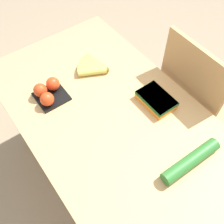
# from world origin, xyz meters

# --- Properties ---
(ground_plane) EXTENTS (12.00, 12.00, 0.00)m
(ground_plane) POSITION_xyz_m (0.00, 0.00, 0.00)
(ground_plane) COLOR gray
(dining_table) EXTENTS (1.34, 0.76, 0.77)m
(dining_table) POSITION_xyz_m (0.00, 0.00, 0.65)
(dining_table) COLOR tan
(dining_table) RESTS_ON ground_plane
(chair) EXTENTS (0.43, 0.41, 1.01)m
(chair) POSITION_xyz_m (0.09, 0.53, 0.52)
(chair) COLOR tan
(chair) RESTS_ON ground_plane
(banana_bunch) EXTENTS (0.16, 0.16, 0.04)m
(banana_bunch) POSITION_xyz_m (-0.30, 0.10, 0.78)
(banana_bunch) COLOR brown
(banana_bunch) RESTS_ON dining_table
(tomato_pack) EXTENTS (0.15, 0.15, 0.08)m
(tomato_pack) POSITION_xyz_m (-0.27, -0.18, 0.80)
(tomato_pack) COLOR black
(tomato_pack) RESTS_ON dining_table
(carrot_bag) EXTENTS (0.18, 0.12, 0.04)m
(carrot_bag) POSITION_xyz_m (0.06, 0.21, 0.79)
(carrot_bag) COLOR orange
(carrot_bag) RESTS_ON dining_table
(cucumber_near) EXTENTS (0.06, 0.28, 0.05)m
(cucumber_near) POSITION_xyz_m (0.38, 0.11, 0.79)
(cucumber_near) COLOR #2D702D
(cucumber_near) RESTS_ON dining_table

